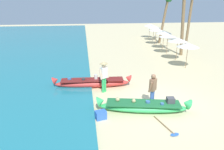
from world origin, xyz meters
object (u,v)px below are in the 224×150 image
object	(u,v)px
person_vendor_hatted	(104,75)
palm_tree_leaning_seaward	(184,1)
boat_red_midground	(92,83)
paddle	(168,128)
cooler_box	(101,115)
person_tourist_customer	(153,88)
boat_green_foreground	(143,106)
palm_tree_tall_inland	(167,2)

from	to	relation	value
person_vendor_hatted	palm_tree_leaning_seaward	bearing A→B (deg)	44.31
boat_red_midground	paddle	world-z (taller)	boat_red_midground
person_vendor_hatted	cooler_box	distance (m)	2.96
palm_tree_leaning_seaward	cooler_box	size ratio (longest dim) A/B	13.33
person_vendor_hatted	cooler_box	bearing A→B (deg)	-98.34
cooler_box	palm_tree_leaning_seaward	bearing A→B (deg)	36.61
boat_red_midground	person_tourist_customer	world-z (taller)	person_tourist_customer
boat_red_midground	cooler_box	world-z (taller)	boat_red_midground
boat_red_midground	cooler_box	size ratio (longest dim) A/B	10.09
boat_green_foreground	person_vendor_hatted	xyz separation A→B (m)	(-1.56, 2.40, 0.77)
person_tourist_customer	palm_tree_leaning_seaward	xyz separation A→B (m)	(5.67, 9.55, 3.88)
person_vendor_hatted	palm_tree_leaning_seaward	size ratio (longest dim) A/B	0.29
person_vendor_hatted	cooler_box	world-z (taller)	person_vendor_hatted
boat_green_foreground	person_vendor_hatted	world-z (taller)	person_vendor_hatted
person_tourist_customer	palm_tree_tall_inland	world-z (taller)	palm_tree_tall_inland
palm_tree_leaning_seaward	boat_green_foreground	bearing A→B (deg)	-121.85
boat_green_foreground	palm_tree_leaning_seaward	size ratio (longest dim) A/B	0.70
cooler_box	palm_tree_tall_inland	bearing A→B (deg)	46.05
person_tourist_customer	cooler_box	size ratio (longest dim) A/B	3.55
person_vendor_hatted	cooler_box	size ratio (longest dim) A/B	3.85
palm_tree_tall_inland	person_vendor_hatted	bearing A→B (deg)	-122.27
boat_green_foreground	person_vendor_hatted	size ratio (longest dim) A/B	2.43
palm_tree_tall_inland	paddle	size ratio (longest dim) A/B	3.83
cooler_box	boat_green_foreground	bearing A→B (deg)	-3.44
boat_green_foreground	person_tourist_customer	size ratio (longest dim) A/B	2.64
palm_tree_tall_inland	boat_green_foreground	bearing A→B (deg)	-113.75
boat_red_midground	paddle	bearing A→B (deg)	-59.89
person_vendor_hatted	paddle	size ratio (longest dim) A/B	1.15
boat_green_foreground	palm_tree_tall_inland	distance (m)	18.14
person_tourist_customer	boat_red_midground	bearing A→B (deg)	134.19
boat_red_midground	palm_tree_leaning_seaward	bearing A→B (deg)	39.00
boat_red_midground	paddle	distance (m)	5.46
person_tourist_customer	palm_tree_tall_inland	xyz separation A→B (m)	(6.55, 15.66, 3.82)
boat_red_midground	boat_green_foreground	bearing A→B (deg)	-55.86
paddle	boat_green_foreground	bearing A→B (deg)	110.45
boat_red_midground	palm_tree_leaning_seaward	distance (m)	11.68
boat_red_midground	person_vendor_hatted	size ratio (longest dim) A/B	2.62
palm_tree_leaning_seaward	paddle	world-z (taller)	palm_tree_leaning_seaward
person_tourist_customer	palm_tree_leaning_seaward	size ratio (longest dim) A/B	0.27
palm_tree_tall_inland	palm_tree_leaning_seaward	distance (m)	6.17
boat_green_foreground	boat_red_midground	bearing A→B (deg)	124.14
boat_red_midground	palm_tree_tall_inland	distance (m)	16.48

